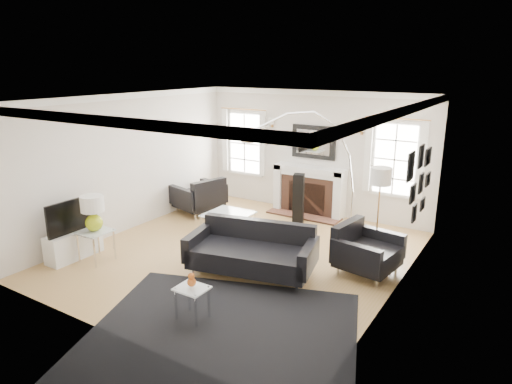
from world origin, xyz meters
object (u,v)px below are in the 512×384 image
Objects in this scene: armchair_left at (200,197)px; coffee_table at (228,215)px; armchair_right at (364,251)px; arc_floor_lamp at (302,171)px; gourd_lamp at (93,211)px; fireplace at (309,191)px; sofa at (253,252)px.

armchair_left is 1.41× the size of coffee_table.
armchair_right is 1.27× the size of coffee_table.
arc_floor_lamp is at bearing 157.55° from armchair_right.
armchair_right is 1.77× the size of gourd_lamp.
armchair_right is 4.64m from gourd_lamp.
armchair_left is 4.38m from armchair_right.
fireplace is at bearing 132.62° from armchair_right.
sofa is 1.79× the size of armchair_left.
coffee_table is at bearing 65.15° from gourd_lamp.
sofa is 1.99m from coffee_table.
fireplace reaches higher than armchair_left.
fireplace is at bearing 65.71° from coffee_table.
gourd_lamp is 3.79m from arc_floor_lamp.
arc_floor_lamp is at bearing 87.09° from sofa.
armchair_right is 3.04m from coffee_table.
fireplace is 3.36m from sofa.
fireplace is 2.68× the size of gourd_lamp.
gourd_lamp is (-4.13, -2.05, 0.55)m from armchair_right.
sofa is 2.84m from gourd_lamp.
armchair_right is (4.26, -1.01, -0.01)m from armchair_left.
armchair_left is (-2.70, 2.00, 0.02)m from sofa.
coffee_table is at bearing -170.87° from arc_floor_lamp.
gourd_lamp reaches higher than coffee_table.
fireplace is 1.93× the size of coffee_table.
sofa and armchair_right have the same top height.
armchair_left reaches higher than coffee_table.
sofa is at bearing 22.36° from gourd_lamp.
sofa is at bearing -36.49° from armchair_left.
fireplace reaches higher than armchair_right.
armchair_right is at bearing -47.38° from fireplace.
gourd_lamp is at bearing -157.64° from sofa.
armchair_right is (1.56, 0.99, 0.01)m from sofa.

